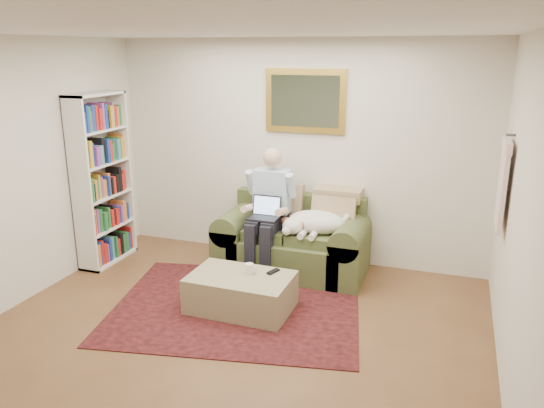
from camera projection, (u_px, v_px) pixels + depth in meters
The scene contains 12 objects.
room_shell at pixel (221, 199), 4.30m from camera, with size 4.51×5.00×2.61m.
rug at pixel (237, 306), 5.28m from camera, with size 2.39×1.91×0.01m, color black.
sofa at pixel (292, 246), 6.08m from camera, with size 1.68×0.85×1.01m.
seated_man at pixel (267, 213), 5.91m from camera, with size 0.55×0.79×1.41m, color #8CB1D8, non-canonical shape.
laptop at pixel (265, 212), 5.84m from camera, with size 0.33×0.26×0.24m.
sleeping_dog at pixel (317, 222), 5.81m from camera, with size 0.69×0.44×0.26m, color white, non-canonical shape.
ottoman at pixel (241, 293), 5.18m from camera, with size 0.99×0.63×0.36m, color tan.
coffee_mug at pixel (249, 269), 5.17m from camera, with size 0.08×0.08×0.10m, color white.
tv_remote at pixel (273, 272), 5.20m from camera, with size 0.05×0.15×0.02m, color black.
bookshelf at pixel (102, 180), 6.18m from camera, with size 0.28×0.80×2.00m, color white, non-canonical shape.
wall_mirror at pixel (305, 101), 6.02m from camera, with size 0.94×0.04×0.72m.
hanging_shirt at pixel (503, 180), 4.72m from camera, with size 0.06×0.52×0.90m, color #FAD5CE, non-canonical shape.
Camera 1 is at (1.76, -3.42, 2.47)m, focal length 35.00 mm.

